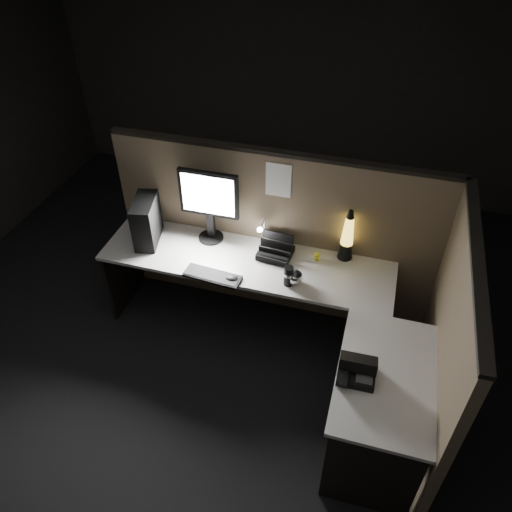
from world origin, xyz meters
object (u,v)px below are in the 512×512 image
(monitor, at_px, (209,200))
(lava_lamp, at_px, (347,239))
(pc_tower, at_px, (146,221))
(desk_phone, at_px, (356,369))
(keyboard, at_px, (212,276))

(monitor, height_order, lava_lamp, monitor)
(pc_tower, bearing_deg, desk_phone, -39.21)
(lava_lamp, bearing_deg, desk_phone, -78.24)
(pc_tower, distance_m, lava_lamp, 1.59)
(monitor, relative_size, keyboard, 1.41)
(monitor, bearing_deg, keyboard, -69.68)
(keyboard, distance_m, lava_lamp, 1.06)
(keyboard, xyz_separation_m, lava_lamp, (0.92, 0.51, 0.17))
(pc_tower, height_order, keyboard, pc_tower)
(lava_lamp, distance_m, desk_phone, 1.14)
(pc_tower, relative_size, monitor, 0.61)
(monitor, xyz_separation_m, desk_phone, (1.32, -1.05, -0.32))
(monitor, relative_size, lava_lamp, 1.39)
(keyboard, bearing_deg, lava_lamp, 33.67)
(monitor, bearing_deg, pc_tower, -160.40)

